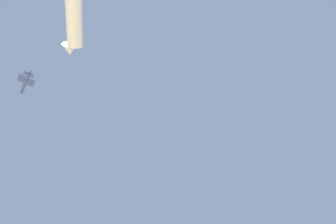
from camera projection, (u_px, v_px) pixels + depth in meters
The scene contains 1 object.
chase_jet_right_wing at pixel (25, 82), 137.90m from camera, with size 14.55×10.27×4.00m.
Camera 1 is at (-6.10, 80.60, 1.93)m, focal length 28.52 mm.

